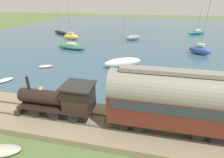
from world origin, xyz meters
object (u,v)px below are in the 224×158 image
steam_locomotive (62,98)px  rowboat_mid_harbor (5,80)px  passenger_coach (171,99)px  sailboat_white (123,62)px  sailboat_teal (197,32)px  sailboat_green (72,47)px  sailboat_black (60,32)px  sailboat_yellow (71,36)px  sailboat_gray (133,37)px  sailboat_blue (200,50)px  rowboat_off_pier (45,66)px

steam_locomotive → rowboat_mid_harbor: (5.37, 10.38, -2.03)m
passenger_coach → sailboat_white: size_ratio=1.20×
sailboat_teal → rowboat_mid_harbor: 46.45m
sailboat_green → sailboat_black: sailboat_black is taller
sailboat_yellow → sailboat_gray: (2.81, -14.29, -0.17)m
steam_locomotive → sailboat_black: bearing=27.8°
rowboat_mid_harbor → sailboat_black: bearing=-43.1°
sailboat_blue → sailboat_teal: size_ratio=1.36×
sailboat_yellow → sailboat_white: (-15.06, -14.69, -0.08)m
sailboat_green → rowboat_off_pier: 9.92m
sailboat_yellow → sailboat_teal: 33.43m
steam_locomotive → passenger_coach: bearing=-90.0°
sailboat_green → rowboat_mid_harbor: size_ratio=3.12×
sailboat_teal → rowboat_off_pier: bearing=109.2°
sailboat_yellow → sailboat_white: 21.04m
sailboat_teal → rowboat_mid_harbor: sailboat_teal is taller
sailboat_white → sailboat_gray: 17.88m
steam_locomotive → rowboat_off_pier: steam_locomotive is taller
sailboat_black → rowboat_off_pier: bearing=-126.1°
steam_locomotive → sailboat_black: sailboat_black is taller
sailboat_yellow → rowboat_mid_harbor: size_ratio=4.01×
steam_locomotive → rowboat_mid_harbor: steam_locomotive is taller
steam_locomotive → sailboat_green: bearing=22.8°
sailboat_blue → sailboat_white: sailboat_blue is taller
steam_locomotive → sailboat_black: (34.25, 18.06, -1.72)m
sailboat_green → sailboat_blue: (1.55, -23.39, 0.33)m
sailboat_blue → sailboat_black: 35.06m
rowboat_mid_harbor → passenger_coach: bearing=-164.4°
steam_locomotive → sailboat_green: sailboat_green is taller
sailboat_gray → sailboat_teal: (10.82, -16.24, -0.10)m
sailboat_yellow → sailboat_white: bearing=-135.9°
sailboat_gray → rowboat_off_pier: sailboat_gray is taller
rowboat_off_pier → sailboat_black: bearing=-5.4°
sailboat_green → sailboat_teal: (21.32, -27.03, 0.04)m
steam_locomotive → sailboat_blue: (22.02, -14.80, -1.38)m
sailboat_gray → rowboat_mid_harbor: 28.53m
rowboat_off_pier → rowboat_mid_harbor: size_ratio=1.04×
rowboat_off_pier → rowboat_mid_harbor: same height
sailboat_gray → sailboat_white: bearing=148.1°
sailboat_white → rowboat_off_pier: bearing=73.5°
passenger_coach → sailboat_blue: size_ratio=0.91×
sailboat_teal → sailboat_black: bearing=71.3°
sailboat_white → sailboat_yellow: bearing=14.5°
sailboat_white → sailboat_green: bearing=26.9°
sailboat_yellow → sailboat_teal: size_ratio=1.18×
sailboat_yellow → rowboat_mid_harbor: 22.87m
sailboat_green → sailboat_teal: size_ratio=0.92×
passenger_coach → sailboat_black: sailboat_black is taller
steam_locomotive → passenger_coach: (0.00, -7.79, 0.92)m
sailboat_yellow → sailboat_black: 8.53m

